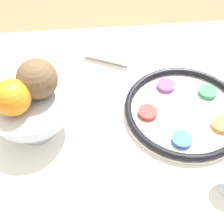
{
  "coord_description": "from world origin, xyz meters",
  "views": [
    {
      "loc": [
        -0.04,
        0.6,
        1.41
      ],
      "look_at": [
        -0.09,
        0.05,
        0.76
      ],
      "focal_mm": 50.0,
      "sensor_mm": 36.0,
      "label": 1
    }
  ],
  "objects_px": {
    "orange_fruit": "(12,98)",
    "coconut": "(37,79)",
    "fruit_stand": "(32,110)",
    "seder_plate": "(185,110)",
    "napkin_roll": "(108,55)"
  },
  "relations": [
    {
      "from": "fruit_stand",
      "to": "orange_fruit",
      "type": "bearing_deg",
      "value": 30.74
    },
    {
      "from": "seder_plate",
      "to": "coconut",
      "type": "xyz_separation_m",
      "value": [
        0.4,
        -0.02,
        0.14
      ]
    },
    {
      "from": "fruit_stand",
      "to": "napkin_roll",
      "type": "height_order",
      "value": "fruit_stand"
    },
    {
      "from": "orange_fruit",
      "to": "coconut",
      "type": "height_order",
      "value": "coconut"
    },
    {
      "from": "fruit_stand",
      "to": "coconut",
      "type": "bearing_deg",
      "value": -127.43
    },
    {
      "from": "orange_fruit",
      "to": "coconut",
      "type": "xyz_separation_m",
      "value": [
        -0.06,
        -0.05,
        0.01
      ]
    },
    {
      "from": "seder_plate",
      "to": "orange_fruit",
      "type": "xyz_separation_m",
      "value": [
        0.45,
        0.03,
        0.14
      ]
    },
    {
      "from": "coconut",
      "to": "napkin_roll",
      "type": "height_order",
      "value": "coconut"
    },
    {
      "from": "napkin_roll",
      "to": "fruit_stand",
      "type": "bearing_deg",
      "value": 51.1
    },
    {
      "from": "seder_plate",
      "to": "orange_fruit",
      "type": "height_order",
      "value": "orange_fruit"
    },
    {
      "from": "coconut",
      "to": "orange_fruit",
      "type": "bearing_deg",
      "value": 42.47
    },
    {
      "from": "napkin_roll",
      "to": "orange_fruit",
      "type": "bearing_deg",
      "value": 49.21
    },
    {
      "from": "fruit_stand",
      "to": "napkin_roll",
      "type": "distance_m",
      "value": 0.36
    },
    {
      "from": "fruit_stand",
      "to": "coconut",
      "type": "xyz_separation_m",
      "value": [
        -0.03,
        -0.03,
        0.07
      ]
    },
    {
      "from": "fruit_stand",
      "to": "coconut",
      "type": "relative_size",
      "value": 1.95
    }
  ]
}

